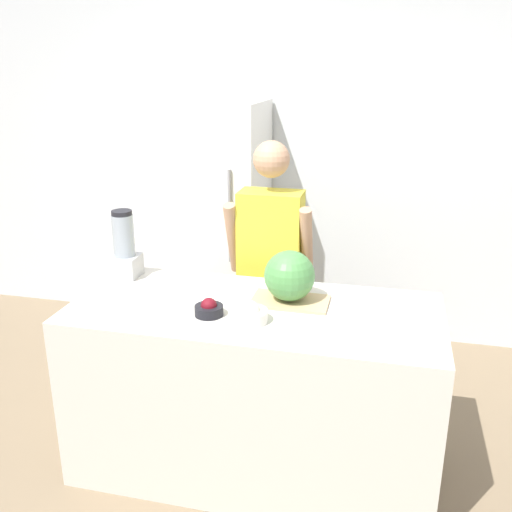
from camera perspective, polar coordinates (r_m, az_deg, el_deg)
name	(u,v)px	position (r m, az deg, el deg)	size (l,w,h in m)	color
wall_back	(309,166)	(4.30, 5.33, 8.96)	(8.00, 0.06, 2.60)	silver
counter_island	(254,388)	(2.99, -0.18, -13.11)	(1.80, 0.80, 0.91)	beige
refrigerator	(215,227)	(4.17, -4.15, 2.93)	(0.71, 0.67, 1.78)	white
person	(270,272)	(3.43, 1.44, -1.59)	(0.51, 0.26, 1.62)	gray
cutting_board	(290,301)	(2.83, 3.43, -4.53)	(0.38, 0.23, 0.01)	tan
watermelon	(290,276)	(2.79, 3.37, -1.98)	(0.25, 0.25, 0.25)	#4C8C47
bowl_cherries	(209,309)	(2.69, -4.73, -5.29)	(0.14, 0.14, 0.09)	black
bowl_cream	(250,314)	(2.62, -0.59, -5.83)	(0.16, 0.16, 0.10)	white
blender	(124,248)	(3.19, -13.03, 0.78)	(0.15, 0.15, 0.37)	#B7B7BC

